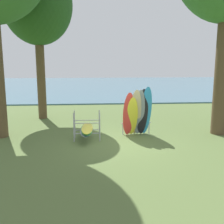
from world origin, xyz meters
TOP-DOWN VIEW (x-y plane):
  - ground_plane at (0.00, 0.00)m, footprint 80.00×80.00m
  - lake_water at (0.00, 28.36)m, footprint 80.00×36.00m
  - tree_mid_behind at (-4.07, 5.42)m, footprint 3.94×3.94m
  - leaning_board_pile at (0.97, 1.08)m, footprint 1.42×0.83m
  - board_storage_rack at (-1.36, 0.63)m, footprint 1.15×2.11m

SIDE VIEW (x-z plane):
  - ground_plane at x=0.00m, z-range 0.00..0.00m
  - lake_water at x=0.00m, z-range 0.00..0.10m
  - board_storage_rack at x=-1.36m, z-range -0.15..1.10m
  - leaning_board_pile at x=0.97m, z-range -0.09..2.21m
  - tree_mid_behind at x=-4.07m, z-range 2.08..10.91m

